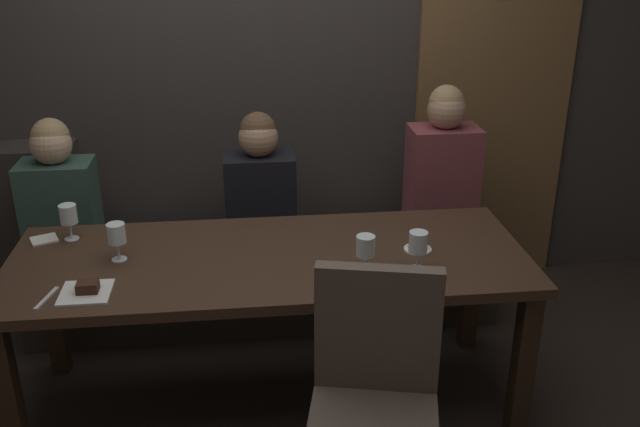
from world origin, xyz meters
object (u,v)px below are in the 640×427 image
wine_glass_center_back (117,235)px  wine_glass_near_right (68,215)px  chair_near_side (375,391)px  fork_on_table (47,298)px  diner_bearded (260,186)px  espresso_cup (418,245)px  dessert_plate (86,291)px  diner_redhead (59,194)px  diner_far_end (442,168)px  wine_glass_far_left (365,248)px  wine_glass_end_left (418,244)px  banquette_bench (266,283)px  dining_table (270,274)px

wine_glass_center_back → wine_glass_near_right: same height
chair_near_side → fork_on_table: 1.27m
chair_near_side → wine_glass_near_right: size_ratio=5.98×
diner_bearded → espresso_cup: bearing=-47.8°
wine_glass_near_right → chair_near_side: bearing=-39.6°
dessert_plate → diner_redhead: bearing=108.1°
diner_far_end → wine_glass_far_left: (-0.57, -0.93, 0.01)m
espresso_cup → dessert_plate: 1.37m
wine_glass_far_left → dessert_plate: 1.09m
diner_far_end → wine_glass_near_right: (-1.82, -0.46, 0.01)m
diner_far_end → wine_glass_end_left: size_ratio=5.10×
diner_far_end → espresso_cup: bearing=-112.6°
diner_bearded → fork_on_table: (-0.84, -0.98, -0.05)m
diner_redhead → diner_far_end: 1.97m
wine_glass_near_right → diner_redhead: bearing=108.7°
diner_redhead → wine_glass_center_back: diner_redhead is taller
banquette_bench → wine_glass_center_back: (-0.63, -0.67, 0.62)m
wine_glass_center_back → wine_glass_far_left: (1.00, -0.23, 0.00)m
banquette_bench → espresso_cup: 1.10m
wine_glass_end_left → wine_glass_near_right: 1.53m
chair_near_side → wine_glass_center_back: 1.25m
diner_redhead → wine_glass_center_back: 0.78m
dining_table → wine_glass_end_left: size_ratio=13.41×
dining_table → wine_glass_center_back: wine_glass_center_back is taller
dining_table → wine_glass_center_back: size_ratio=13.41×
wine_glass_far_left → fork_on_table: bearing=-176.8°
wine_glass_far_left → fork_on_table: 1.23m
wine_glass_end_left → fork_on_table: (-1.45, -0.08, -0.11)m
diner_redhead → wine_glass_end_left: 1.84m
chair_near_side → wine_glass_near_right: (-1.20, 0.99, 0.30)m
chair_near_side → diner_redhead: bearing=133.3°
banquette_bench → diner_redhead: bearing=179.7°
diner_bearded → wine_glass_near_right: (-0.86, -0.44, 0.06)m
banquette_bench → wine_glass_near_right: size_ratio=15.24×
dining_table → chair_near_side: 0.80m
wine_glass_center_back → dessert_plate: (-0.08, -0.28, -0.10)m
banquette_bench → espresso_cup: (0.64, -0.72, 0.54)m
wine_glass_far_left → espresso_cup: (0.26, 0.18, -0.09)m
wine_glass_near_right → wine_glass_center_back: bearing=-43.9°
espresso_cup → banquette_bench: bearing=131.8°
dining_table → wine_glass_far_left: bearing=-28.1°
dessert_plate → wine_glass_far_left: bearing=2.5°
dining_table → fork_on_table: 0.90m
banquette_bench → wine_glass_near_right: 1.16m
wine_glass_far_left → wine_glass_end_left: size_ratio=1.00×
chair_near_side → wine_glass_center_back: bearing=141.6°
wine_glass_end_left → espresso_cup: bearing=74.8°
dining_table → dessert_plate: (-0.71, -0.25, 0.10)m
dining_table → diner_redhead: size_ratio=3.02×
espresso_cup → dessert_plate: (-1.35, -0.23, -0.01)m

